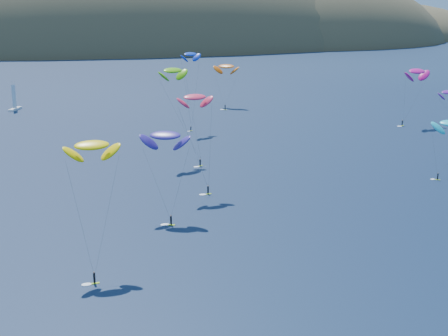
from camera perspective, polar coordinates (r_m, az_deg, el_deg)
name	(u,v)px	position (r m, az deg, el deg)	size (l,w,h in m)	color
island	(145,54)	(617.76, -7.25, 10.30)	(730.00, 300.00, 210.00)	#3D3526
sailboat	(15,108)	(269.71, -18.56, 5.25)	(9.95, 9.23, 11.88)	silver
kitesurfer_2	(92,146)	(108.53, -12.01, 2.02)	(9.36, 12.24, 23.70)	#97C515
kitesurfer_3	(173,71)	(176.22, -4.71, 8.87)	(11.36, 14.82, 28.01)	#97C515
kitesurfer_4	(190,54)	(216.91, -3.09, 10.34)	(9.18, 8.15, 28.34)	#97C515
kitesurfer_8	(417,71)	(236.50, 17.24, 8.45)	(13.34, 9.12, 22.40)	#97C515
kitesurfer_9	(195,97)	(147.34, -2.68, 6.47)	(8.82, 7.64, 24.96)	#97C515
kitesurfer_10	(165,135)	(131.95, -5.41, 2.98)	(11.28, 12.39, 20.12)	#97C515
kitesurfer_11	(226,66)	(264.75, 0.21, 9.28)	(11.67, 16.29, 19.56)	#97C515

